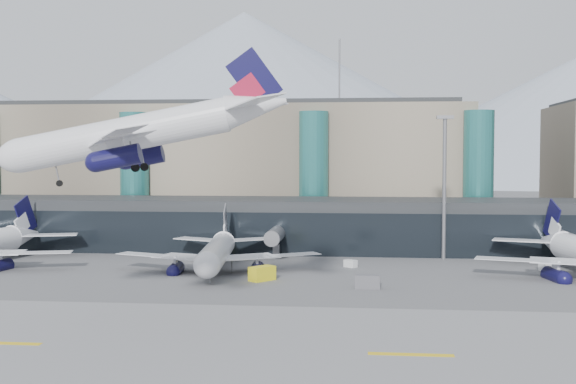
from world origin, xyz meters
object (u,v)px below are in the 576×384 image
(veh_h, at_px, (262,273))
(veh_b, at_px, (224,254))
(hero_jet, at_px, (153,122))
(lightmast_mid, at_px, (444,179))
(jet_parked_mid, at_px, (218,244))
(veh_g, at_px, (351,264))
(veh_d, at_px, (549,265))
(veh_c, at_px, (368,282))

(veh_h, bearing_deg, veh_b, 64.90)
(veh_h, bearing_deg, hero_jet, -154.66)
(lightmast_mid, distance_m, veh_b, 41.87)
(lightmast_mid, height_order, veh_h, lightmast_mid)
(jet_parked_mid, bearing_deg, lightmast_mid, -72.91)
(lightmast_mid, distance_m, jet_parked_mid, 42.08)
(veh_g, bearing_deg, lightmast_mid, 72.69)
(veh_g, bearing_deg, hero_jet, -77.27)
(veh_d, bearing_deg, jet_parked_mid, 159.13)
(veh_b, relative_size, veh_d, 0.77)
(hero_jet, xyz_separation_m, veh_d, (52.71, 42.28, -21.39))
(lightmast_mid, height_order, hero_jet, hero_jet)
(lightmast_mid, xyz_separation_m, veh_h, (-29.28, -25.04, -13.36))
(veh_c, distance_m, veh_d, 34.46)
(hero_jet, xyz_separation_m, veh_c, (23.51, 23.99, -21.28))
(veh_g, bearing_deg, veh_b, -162.33)
(veh_d, xyz_separation_m, veh_g, (-31.86, 0.36, -0.25))
(veh_b, xyz_separation_m, veh_c, (25.75, -27.57, 0.30))
(hero_jet, bearing_deg, veh_h, 69.23)
(hero_jet, xyz_separation_m, jet_parked_mid, (-0.48, 38.07, -17.99))
(hero_jet, height_order, veh_b, hero_jet)
(veh_g, bearing_deg, jet_parked_mid, -129.12)
(jet_parked_mid, height_order, veh_d, jet_parked_mid)
(jet_parked_mid, height_order, veh_g, jet_parked_mid)
(veh_h, bearing_deg, lightmast_mid, -8.55)
(lightmast_mid, distance_m, veh_c, 35.36)
(lightmast_mid, height_order, veh_b, lightmast_mid)
(hero_jet, bearing_deg, veh_g, 58.74)
(veh_b, height_order, veh_c, veh_c)
(hero_jet, height_order, veh_g, hero_jet)
(hero_jet, distance_m, jet_parked_mid, 42.11)
(veh_b, distance_m, veh_c, 37.72)
(lightmast_mid, height_order, veh_d, lightmast_mid)
(veh_d, distance_m, veh_g, 31.87)
(hero_jet, xyz_separation_m, veh_b, (-2.24, 51.56, -21.58))
(veh_c, relative_size, veh_h, 0.90)
(lightmast_mid, bearing_deg, hero_jet, -124.77)
(veh_c, bearing_deg, veh_g, 100.42)
(jet_parked_mid, xyz_separation_m, veh_c, (23.99, -14.08, -3.29))
(veh_h, bearing_deg, jet_parked_mid, 82.72)
(veh_g, bearing_deg, veh_h, -93.78)
(hero_jet, relative_size, veh_c, 9.69)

